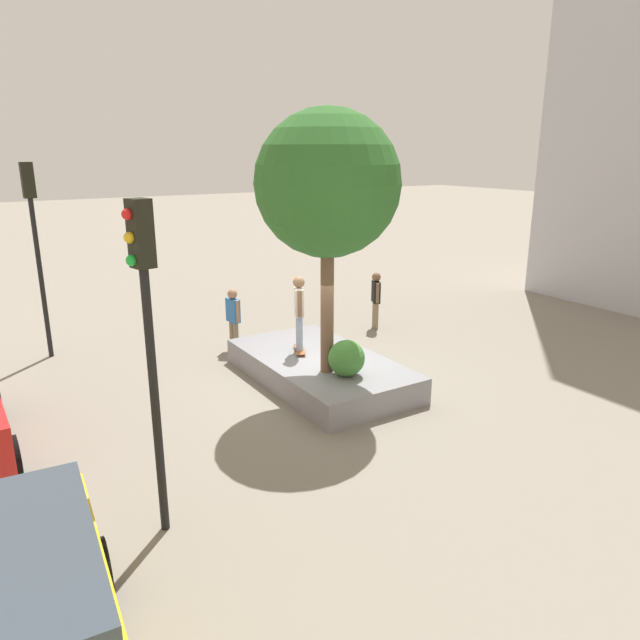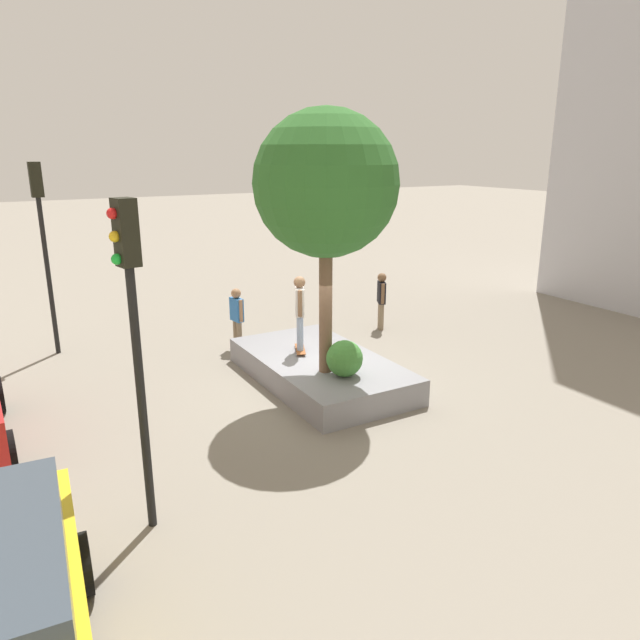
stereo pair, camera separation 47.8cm
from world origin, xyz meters
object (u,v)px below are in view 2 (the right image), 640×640
(traffic_light_median, at_px, (133,314))
(bystander_watching, at_px, (381,297))
(pedestrian_crossing, at_px, (237,315))
(traffic_light_corner, at_px, (42,227))
(skateboard, at_px, (300,349))
(skateboarder, at_px, (300,308))
(planter_ledge, at_px, (320,369))
(plaza_tree, at_px, (326,185))

(traffic_light_median, xyz_separation_m, bystander_watching, (6.25, -8.48, -2.15))
(pedestrian_crossing, bearing_deg, traffic_light_corner, 63.73)
(bystander_watching, bearing_deg, pedestrian_crossing, 85.04)
(skateboard, height_order, pedestrian_crossing, pedestrian_crossing)
(skateboarder, bearing_deg, pedestrian_crossing, 12.90)
(planter_ledge, height_order, traffic_light_median, traffic_light_median)
(skateboarder, height_order, traffic_light_median, traffic_light_median)
(skateboard, bearing_deg, pedestrian_crossing, 12.90)
(planter_ledge, distance_m, plaza_tree, 4.32)
(plaza_tree, distance_m, traffic_light_corner, 7.74)
(plaza_tree, xyz_separation_m, skateboarder, (1.39, -0.12, -2.85))
(plaza_tree, xyz_separation_m, skateboard, (1.39, -0.12, -3.88))
(skateboarder, bearing_deg, plaza_tree, 175.07)
(traffic_light_corner, bearing_deg, plaza_tree, -141.83)
(traffic_light_median, distance_m, pedestrian_crossing, 8.07)
(skateboard, height_order, traffic_light_corner, traffic_light_corner)
(planter_ledge, height_order, traffic_light_corner, traffic_light_corner)
(planter_ledge, distance_m, pedestrian_crossing, 3.27)
(skateboarder, distance_m, bystander_watching, 4.47)
(skateboarder, bearing_deg, traffic_light_corner, 46.37)
(skateboarder, height_order, traffic_light_corner, traffic_light_corner)
(traffic_light_corner, height_order, pedestrian_crossing, traffic_light_corner)
(skateboard, bearing_deg, traffic_light_corner, 46.37)
(planter_ledge, height_order, skateboard, skateboard)
(skateboarder, bearing_deg, planter_ledge, -161.03)
(traffic_light_corner, bearing_deg, planter_ledge, -135.90)
(plaza_tree, xyz_separation_m, traffic_light_corner, (6.02, 4.73, -1.20))
(skateboarder, height_order, bystander_watching, skateboarder)
(plaza_tree, relative_size, bystander_watching, 3.16)
(planter_ledge, relative_size, bystander_watching, 2.76)
(skateboard, bearing_deg, plaza_tree, 175.07)
(skateboarder, relative_size, pedestrian_crossing, 1.04)
(planter_ledge, height_order, bystander_watching, bystander_watching)
(skateboard, bearing_deg, skateboarder, -14.04)
(traffic_light_corner, height_order, bystander_watching, traffic_light_corner)
(skateboarder, xyz_separation_m, pedestrian_crossing, (2.51, 0.58, -0.70))
(traffic_light_median, bearing_deg, traffic_light_corner, 1.57)
(traffic_light_corner, xyz_separation_m, traffic_light_median, (-8.75, -0.24, -0.18))
(pedestrian_crossing, height_order, bystander_watching, bystander_watching)
(planter_ledge, height_order, pedestrian_crossing, pedestrian_crossing)
(pedestrian_crossing, bearing_deg, plaza_tree, -173.35)
(skateboard, relative_size, pedestrian_crossing, 0.48)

